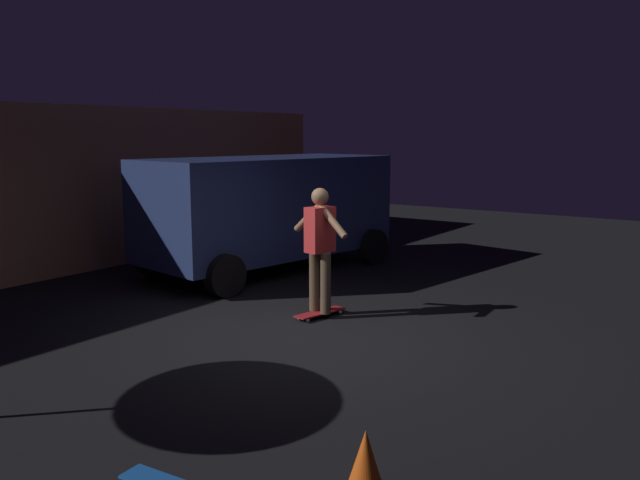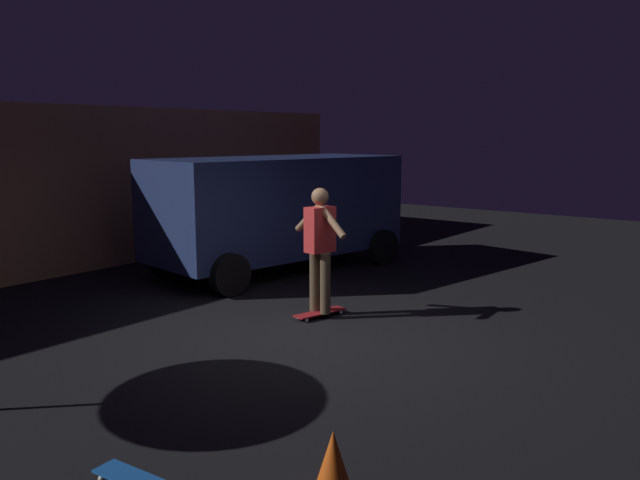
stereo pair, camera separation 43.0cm
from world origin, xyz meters
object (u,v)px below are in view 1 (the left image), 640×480
(traffic_cone, at_px, (365,464))
(skateboard_ridden, at_px, (320,313))
(skater, at_px, (320,241))
(parked_van, at_px, (268,206))

(traffic_cone, bearing_deg, skateboard_ridden, 38.69)
(skater, xyz_separation_m, traffic_cone, (-3.40, -2.72, -0.83))
(parked_van, distance_m, skateboard_ridden, 3.36)
(skateboard_ridden, xyz_separation_m, traffic_cone, (-3.40, -2.72, 0.16))
(parked_van, height_order, skateboard_ridden, parked_van)
(skateboard_ridden, relative_size, skater, 0.48)
(skateboard_ridden, height_order, traffic_cone, traffic_cone)
(parked_van, distance_m, skater, 3.18)
(parked_van, height_order, traffic_cone, parked_van)
(skateboard_ridden, bearing_deg, skater, -153.43)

